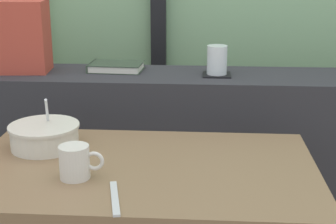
{
  "coord_description": "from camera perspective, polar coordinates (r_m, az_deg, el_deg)",
  "views": [
    {
      "loc": [
        0.1,
        -1.26,
        1.24
      ],
      "look_at": [
        -0.01,
        0.3,
        0.76
      ],
      "focal_mm": 54.47,
      "sensor_mm": 36.0,
      "label": 1
    }
  ],
  "objects": [
    {
      "name": "throw_pillow",
      "position": [
        1.97,
        -17.93,
        8.04
      ],
      "size": [
        0.33,
        0.16,
        0.26
      ],
      "primitive_type": "cube",
      "rotation": [
        0.0,
        0.0,
        0.08
      ],
      "color": "#B74233",
      "rests_on": "dark_console_ledge"
    },
    {
      "name": "ceramic_mug",
      "position": [
        1.29,
        -10.32,
        -5.52
      ],
      "size": [
        0.11,
        0.08,
        0.08
      ],
      "color": "silver",
      "rests_on": "breakfast_table"
    },
    {
      "name": "soup_bowl",
      "position": [
        1.51,
        -13.64,
        -2.65
      ],
      "size": [
        0.2,
        0.2,
        0.15
      ],
      "color": "silver",
      "rests_on": "breakfast_table"
    },
    {
      "name": "fork_utensil",
      "position": [
        1.19,
        -5.97,
        -9.56
      ],
      "size": [
        0.05,
        0.17,
        0.01
      ],
      "primitive_type": "cube",
      "rotation": [
        0.0,
        0.0,
        0.22
      ],
      "color": "silver",
      "rests_on": "breakfast_table"
    },
    {
      "name": "coaster_square",
      "position": [
        1.85,
        5.46,
        4.19
      ],
      "size": [
        0.1,
        0.1,
        0.0
      ],
      "primitive_type": "cube",
      "color": "black",
      "rests_on": "dark_console_ledge"
    },
    {
      "name": "breakfast_table",
      "position": [
        1.42,
        -2.8,
        -11.26
      ],
      "size": [
        0.92,
        0.56,
        0.71
      ],
      "color": "brown",
      "rests_on": "ground"
    },
    {
      "name": "dark_console_ledge",
      "position": [
        2.0,
        0.87,
        -7.43
      ],
      "size": [
        2.8,
        0.31,
        0.83
      ],
      "primitive_type": "cube",
      "color": "#2D2D33",
      "rests_on": "ground"
    },
    {
      "name": "closed_book",
      "position": [
        1.93,
        -5.88,
        5.06
      ],
      "size": [
        0.2,
        0.15,
        0.03
      ],
      "color": "#334233",
      "rests_on": "dark_console_ledge"
    },
    {
      "name": "juice_glass",
      "position": [
        1.84,
        5.51,
        5.72
      ],
      "size": [
        0.07,
        0.07,
        0.1
      ],
      "color": "white",
      "rests_on": "coaster_square"
    }
  ]
}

